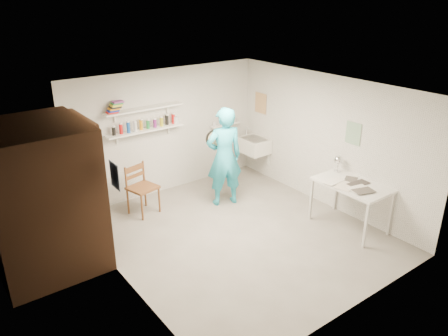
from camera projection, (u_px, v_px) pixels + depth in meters
floor at (239, 235)px, 7.17m from camera, size 4.00×4.50×0.02m
ceiling at (241, 89)px, 6.25m from camera, size 4.00×4.50×0.02m
wall_back at (166, 131)px, 8.39m from camera, size 4.00×0.02×2.40m
wall_front at (361, 226)px, 5.03m from camera, size 4.00×0.02×2.40m
wall_left at (117, 202)px, 5.60m from camera, size 0.02×4.50×2.40m
wall_right at (327, 142)px, 7.82m from camera, size 0.02×4.50×2.40m
doorway_recess at (90, 188)px, 6.47m from camera, size 0.02×0.90×2.00m
corridor_box at (40, 198)px, 6.05m from camera, size 1.40×1.50×2.10m
door_lintel at (83, 120)px, 6.08m from camera, size 0.06×1.05×0.10m
door_jamb_near at (105, 200)px, 6.11m from camera, size 0.06×0.10×2.00m
door_jamb_far at (80, 177)px, 6.85m from camera, size 0.06×0.10×2.00m
shelf_lower at (145, 130)px, 7.96m from camera, size 1.50×0.22×0.03m
shelf_upper at (144, 109)px, 7.80m from camera, size 1.50×0.22×0.03m
ledge_shelf at (225, 124)px, 9.10m from camera, size 0.70×0.14×0.03m
poster_left at (115, 176)px, 5.52m from camera, size 0.01×0.28×0.36m
poster_right_a at (261, 103)px, 9.01m from camera, size 0.01×0.34×0.42m
poster_right_b at (353, 133)px, 7.29m from camera, size 0.01×0.30×0.38m
belfast_sink at (254, 146)px, 9.13m from camera, size 0.48×0.60×0.30m
man at (224, 157)px, 7.88m from camera, size 0.77×0.61×1.85m
wall_clock at (215, 138)px, 7.89m from camera, size 0.33×0.12×0.33m
wooden_chair at (143, 188)px, 7.68m from camera, size 0.55×0.54×0.99m
work_table at (350, 205)px, 7.25m from camera, size 0.72×1.20×0.80m
desk_lamp at (338, 160)px, 7.48m from camera, size 0.15×0.15×0.15m
spray_cans at (145, 125)px, 7.92m from camera, size 1.32×0.06×0.17m
book_stack at (115, 107)px, 7.46m from camera, size 0.30×0.14×0.20m
ledge_pots at (225, 122)px, 9.07m from camera, size 0.48×0.07×0.09m
papers at (352, 183)px, 7.09m from camera, size 0.30×0.22×0.03m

